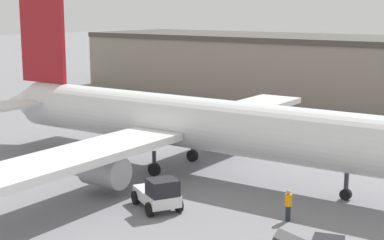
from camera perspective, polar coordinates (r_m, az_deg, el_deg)
ground_plane at (r=42.51m, az=-0.00°, el=-5.01°), size 400.00×400.00×0.00m
terminal_building at (r=79.07m, az=13.07°, el=5.00°), size 71.09×17.53×8.01m
airplane at (r=42.27m, az=-1.18°, el=-0.15°), size 38.75×35.84×12.53m
ground_crew_worker at (r=33.11m, az=9.32°, el=-8.06°), size 0.39×0.39×1.79m
baggage_tug at (r=34.50m, az=-3.27°, el=-7.15°), size 3.80×3.31×1.99m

